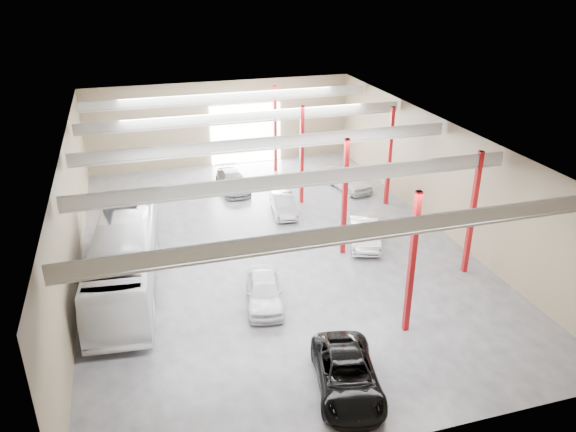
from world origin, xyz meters
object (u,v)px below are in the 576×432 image
car_right_near (364,231)px  car_row_c (233,181)px  coach_bus (125,256)px  car_row_b (283,204)px  black_sedan (347,375)px  car_right_far (348,179)px  car_row_a (264,291)px

car_right_near → car_row_c: bearing=136.7°
coach_bus → car_row_b: size_ratio=3.09×
coach_bus → car_row_c: bearing=61.9°
coach_bus → black_sedan: coach_bus is taller
car_row_b → car_row_c: 5.75m
coach_bus → car_right_far: (16.49, 9.77, -0.96)m
car_row_a → car_right_far: 16.81m
car_row_b → coach_bus: bearing=-140.7°
car_row_b → car_right_far: car_right_far is taller
car_right_near → car_row_a: bearing=-129.1°
black_sedan → car_row_a: car_row_a is taller
car_row_c → car_row_b: bearing=-66.5°
coach_bus → car_row_a: 7.57m
black_sedan → car_right_far: 22.16m
coach_bus → car_row_a: (6.50, -3.76, -1.00)m
black_sedan → car_row_a: size_ratio=1.19×
car_row_a → car_right_near: bearing=43.7°
car_row_a → car_right_far: bearing=64.3°
car_row_b → car_right_far: (5.97, 3.02, 0.12)m
black_sedan → car_right_far: size_ratio=1.13×
car_row_a → car_row_c: car_row_a is taller
car_row_a → car_right_near: 8.93m
black_sedan → car_row_c: (-0.07, 22.70, -0.03)m
black_sedan → car_row_b: bearing=94.3°
car_right_far → black_sedan: bearing=-123.0°
car_row_c → car_right_far: (8.43, -2.18, 0.09)m
coach_bus → black_sedan: size_ratio=2.39×
car_row_a → car_row_b: bearing=79.8°
car_row_b → car_row_c: size_ratio=0.84×
car_right_near → car_right_far: size_ratio=1.03×
car_row_a → car_row_c: (1.56, 15.70, -0.05)m
car_row_c → car_right_near: (5.94, -10.85, 0.09)m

